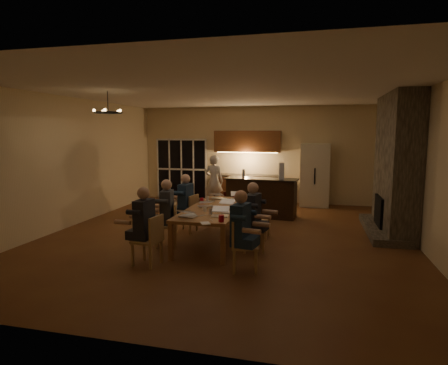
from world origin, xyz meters
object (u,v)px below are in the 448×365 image
at_px(chair_right_far, 259,218).
at_px(standing_person, 214,181).
at_px(bar_island, 261,197).
at_px(can_silver, 211,212).
at_px(laptop_c, 206,201).
at_px(can_cola, 225,194).
at_px(chair_left_mid, 166,225).
at_px(laptop_b, 220,210).
at_px(laptop_f, 238,195).
at_px(person_left_mid, 167,213).
at_px(chandelier, 108,113).
at_px(dining_table, 216,225).
at_px(chair_left_near, 147,240).
at_px(chair_right_mid, 253,229).
at_px(redcup_far, 235,194).
at_px(can_right, 239,202).
at_px(mug_mid, 225,200).
at_px(person_left_near, 144,225).
at_px(laptop_e, 218,194).
at_px(plate_near, 228,212).
at_px(person_right_mid, 253,218).
at_px(refrigerator, 315,175).
at_px(plate_left, 191,215).
at_px(laptop_a, 188,211).
at_px(plate_far, 243,201).
at_px(bar_bottle, 244,173).
at_px(chair_right_near, 245,245).
at_px(person_left_far, 186,204).
at_px(chair_left_far, 186,213).
at_px(mug_front, 205,209).
at_px(mug_back, 207,199).
at_px(person_right_near, 241,231).
at_px(bar_blender, 282,171).
at_px(laptop_d, 226,203).
at_px(redcup_near, 221,218).
at_px(redcup_mid, 202,201).

relative_size(chair_right_far, standing_person, 0.54).
relative_size(bar_island, can_silver, 16.56).
distance_m(laptop_c, can_cola, 1.41).
xyz_separation_m(chair_left_mid, laptop_b, (1.22, -0.28, 0.42)).
height_order(chair_left_mid, laptop_f, laptop_f).
bearing_deg(laptop_f, person_left_mid, -141.28).
bearing_deg(chandelier, dining_table, 5.84).
height_order(chair_left_near, chair_right_mid, same).
bearing_deg(redcup_far, laptop_f, -69.54).
height_order(dining_table, can_right, can_right).
bearing_deg(mug_mid, person_left_near, -113.77).
xyz_separation_m(laptop_e, plate_near, (0.60, -1.55, -0.10)).
xyz_separation_m(person_right_mid, redcup_far, (-0.75, 1.92, 0.12)).
bearing_deg(can_right, refrigerator, 69.30).
height_order(person_left_mid, chandelier, chandelier).
bearing_deg(bar_island, plate_left, -98.19).
bearing_deg(laptop_b, laptop_a, -168.75).
relative_size(redcup_far, plate_far, 0.45).
relative_size(plate_left, bar_bottle, 0.92).
xyz_separation_m(chair_left_near, plate_left, (0.55, 0.79, 0.31)).
height_order(chair_right_near, standing_person, standing_person).
distance_m(chair_right_mid, laptop_f, 1.68).
xyz_separation_m(chandelier, laptop_f, (2.57, 1.30, -1.89)).
distance_m(person_left_near, person_left_far, 2.16).
height_order(standing_person, chandelier, chandelier).
height_order(chair_left_far, can_silver, chair_left_far).
relative_size(mug_front, mug_back, 1.00).
relative_size(laptop_c, bar_bottle, 1.33).
distance_m(person_left_mid, plate_left, 0.76).
bearing_deg(mug_mid, laptop_c, -119.39).
distance_m(person_right_near, bar_blender, 4.21).
bearing_deg(can_right, chair_right_far, 23.86).
relative_size(laptop_e, mug_mid, 3.20).
xyz_separation_m(chair_left_far, laptop_d, (1.11, -0.65, 0.42)).
height_order(person_right_mid, mug_mid, person_right_mid).
distance_m(refrigerator, redcup_far, 3.74).
distance_m(laptop_f, redcup_near, 2.31).
xyz_separation_m(chair_left_mid, laptop_e, (0.69, 1.61, 0.42)).
bearing_deg(dining_table, mug_front, -102.13).
relative_size(laptop_e, redcup_near, 2.67).
relative_size(chair_left_far, plate_left, 4.04).
height_order(chair_right_near, can_cola, chair_right_near).
distance_m(person_left_mid, bar_bottle, 3.37).
bearing_deg(laptop_c, chair_right_mid, 127.53).
height_order(laptop_a, plate_far, laptop_a).
bearing_deg(plate_left, person_left_mid, 148.87).
bearing_deg(laptop_d, redcup_far, 101.06).
distance_m(chair_right_mid, redcup_mid, 1.59).
bearing_deg(chandelier, bar_island, 45.11).
relative_size(chair_right_near, person_left_mid, 0.64).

